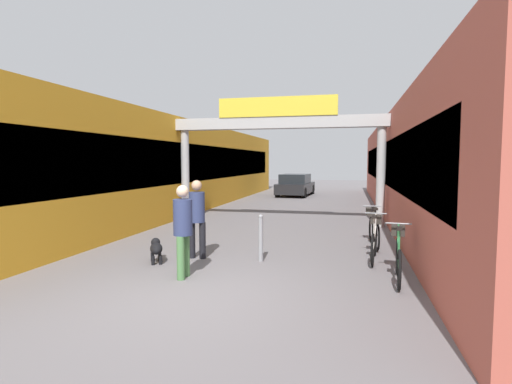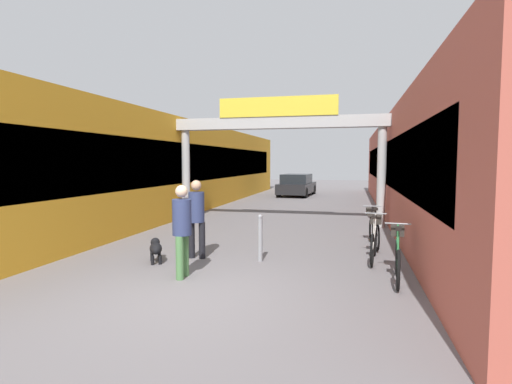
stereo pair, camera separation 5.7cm
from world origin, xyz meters
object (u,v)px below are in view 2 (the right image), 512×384
(dog_on_leash, at_px, (156,248))
(bicycle_green_nearest, at_px, (398,256))
(bollard_post_metal, at_px, (260,238))
(parked_car_black, at_px, (297,185))
(bicycle_silver_second, at_px, (374,239))
(pedestrian_with_dog, at_px, (197,214))
(pedestrian_companion, at_px, (182,225))
(bicycle_black_third, at_px, (374,228))
(cafe_chair_aluminium_nearer, at_px, (188,207))

(dog_on_leash, xyz_separation_m, bicycle_green_nearest, (4.77, -0.15, 0.14))
(dog_on_leash, distance_m, bicycle_green_nearest, 4.77)
(bollard_post_metal, height_order, parked_car_black, parked_car_black)
(bicycle_silver_second, relative_size, bollard_post_metal, 1.69)
(pedestrian_with_dog, distance_m, parked_car_black, 16.33)
(bicycle_silver_second, bearing_deg, pedestrian_with_dog, -168.58)
(pedestrian_companion, bearing_deg, pedestrian_with_dog, 101.87)
(bicycle_silver_second, distance_m, bollard_post_metal, 2.44)
(bicycle_silver_second, relative_size, bicycle_black_third, 1.00)
(bicycle_green_nearest, bearing_deg, pedestrian_with_dog, 170.72)
(pedestrian_with_dog, xyz_separation_m, bicycle_green_nearest, (4.06, -0.66, -0.53))
(pedestrian_companion, relative_size, bollard_post_metal, 1.68)
(pedestrian_with_dog, bearing_deg, bollard_post_metal, 2.05)
(pedestrian_with_dog, bearing_deg, cafe_chair_aluminium_nearer, 115.05)
(bicycle_silver_second, xyz_separation_m, bicycle_black_third, (0.06, 1.46, 0.00))
(bicycle_silver_second, height_order, bicycle_black_third, same)
(bicycle_black_third, bearing_deg, bollard_post_metal, -137.91)
(bicycle_green_nearest, bearing_deg, parked_car_black, 103.53)
(dog_on_leash, distance_m, bicycle_black_third, 5.27)
(bicycle_green_nearest, bearing_deg, cafe_chair_aluminium_nearer, 139.27)
(bicycle_silver_second, distance_m, bicycle_black_third, 1.46)
(pedestrian_companion, xyz_separation_m, bollard_post_metal, (1.10, 1.49, -0.45))
(bicycle_silver_second, xyz_separation_m, bollard_post_metal, (-2.33, -0.70, 0.07))
(parked_car_black, bearing_deg, bicycle_green_nearest, -76.47)
(bicycle_black_third, bearing_deg, pedestrian_companion, -133.75)
(pedestrian_companion, relative_size, bicycle_black_third, 0.99)
(pedestrian_companion, xyz_separation_m, dog_on_leash, (-1.01, 0.92, -0.67))
(bicycle_black_third, height_order, parked_car_black, parked_car_black)
(pedestrian_with_dog, distance_m, bicycle_black_third, 4.42)
(pedestrian_with_dog, relative_size, bicycle_green_nearest, 1.00)
(dog_on_leash, xyz_separation_m, bicycle_silver_second, (4.44, 1.27, 0.14))
(bicycle_green_nearest, relative_size, bicycle_silver_second, 1.00)
(bicycle_green_nearest, relative_size, cafe_chair_aluminium_nearer, 1.90)
(bicycle_black_third, bearing_deg, bicycle_silver_second, -92.40)
(pedestrian_with_dog, bearing_deg, bicycle_green_nearest, -9.28)
(dog_on_leash, distance_m, parked_car_black, 16.86)
(pedestrian_companion, relative_size, bicycle_silver_second, 0.99)
(pedestrian_companion, bearing_deg, bicycle_green_nearest, 11.62)
(bicycle_silver_second, height_order, bollard_post_metal, bollard_post_metal)
(dog_on_leash, bearing_deg, bicycle_green_nearest, -1.79)
(dog_on_leash, height_order, parked_car_black, parked_car_black)
(parked_car_black, bearing_deg, bicycle_black_third, -74.84)
(dog_on_leash, xyz_separation_m, bollard_post_metal, (2.11, 0.56, 0.21))
(dog_on_leash, height_order, cafe_chair_aluminium_nearer, cafe_chair_aluminium_nearer)
(pedestrian_with_dog, distance_m, cafe_chair_aluminium_nearer, 5.25)
(dog_on_leash, bearing_deg, bicycle_black_third, 31.20)
(bollard_post_metal, bearing_deg, cafe_chair_aluminium_nearer, 127.63)
(bollard_post_metal, relative_size, cafe_chair_aluminium_nearer, 1.12)
(pedestrian_with_dog, distance_m, bicycle_green_nearest, 4.15)
(pedestrian_companion, height_order, bicycle_black_third, pedestrian_companion)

